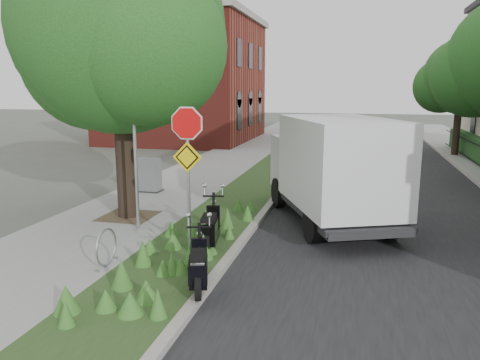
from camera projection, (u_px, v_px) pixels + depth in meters
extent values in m
plane|color=#4C5147|center=(246.00, 273.00, 9.22)|extent=(120.00, 120.00, 0.00)
cube|color=gray|center=(203.00, 173.00, 19.74)|extent=(3.50, 60.00, 0.12)
cube|color=#27411C|center=(267.00, 176.00, 19.08)|extent=(2.00, 60.00, 0.12)
cube|color=#9E9991|center=(292.00, 177.00, 18.84)|extent=(0.20, 60.00, 0.13)
cube|color=black|center=(382.00, 182.00, 18.01)|extent=(7.00, 60.00, 0.01)
cylinder|color=black|center=(124.00, 135.00, 12.38)|extent=(0.52, 0.52, 4.48)
sphere|color=#1A4B19|center=(119.00, 28.00, 11.86)|extent=(5.40, 5.40, 5.40)
sphere|color=#1A4B19|center=(95.00, 58.00, 13.05)|extent=(4.05, 4.05, 4.05)
sphere|color=#1A4B19|center=(148.00, 47.00, 11.06)|extent=(3.78, 3.78, 3.78)
cube|color=#473828|center=(128.00, 216.00, 12.82)|extent=(1.40, 1.40, 0.01)
cylinder|color=#A5A8AD|center=(135.00, 149.00, 11.29)|extent=(0.08, 0.08, 4.00)
torus|color=#A5A8AD|center=(106.00, 247.00, 9.20)|extent=(0.05, 0.77, 0.77)
cube|color=#A5A8AD|center=(97.00, 271.00, 8.93)|extent=(0.06, 0.06, 0.04)
cube|color=#A5A8AD|center=(116.00, 258.00, 9.61)|extent=(0.06, 0.06, 0.04)
cylinder|color=#A5A8AD|center=(188.00, 183.00, 9.81)|extent=(0.07, 0.07, 3.00)
cylinder|color=red|center=(187.00, 123.00, 9.54)|extent=(0.86, 0.03, 0.86)
cylinder|color=white|center=(187.00, 123.00, 9.55)|extent=(0.94, 0.02, 0.94)
cube|color=yellow|center=(187.00, 157.00, 9.68)|extent=(0.64, 0.03, 0.64)
cube|color=maroon|center=(185.00, 81.00, 31.65)|extent=(9.00, 10.00, 8.00)
cube|color=#9E9991|center=(184.00, 18.00, 30.85)|extent=(9.40, 10.40, 0.40)
sphere|color=#1A4B19|center=(475.00, 74.00, 17.09)|extent=(3.15, 3.15, 3.15)
cylinder|color=black|center=(457.00, 120.00, 24.28)|extent=(0.36, 0.36, 3.64)
sphere|color=#1A4B19|center=(461.00, 76.00, 23.86)|extent=(3.80, 3.80, 3.80)
sphere|color=#1A4B19|center=(441.00, 86.00, 24.69)|extent=(2.85, 2.85, 2.85)
sphere|color=#1A4B19|center=(479.00, 84.00, 23.29)|extent=(2.66, 2.66, 2.66)
cylinder|color=black|center=(214.00, 228.00, 10.92)|extent=(0.20, 0.50, 0.49)
cylinder|color=black|center=(208.00, 244.00, 9.78)|extent=(0.20, 0.50, 0.49)
cube|color=black|center=(211.00, 235.00, 10.30)|extent=(0.51, 1.13, 0.17)
cube|color=black|center=(209.00, 230.00, 9.93)|extent=(0.45, 0.66, 0.38)
cube|color=black|center=(209.00, 218.00, 9.93)|extent=(0.38, 0.61, 0.11)
cylinder|color=black|center=(200.00, 263.00, 8.78)|extent=(0.24, 0.47, 0.46)
cylinder|color=black|center=(198.00, 287.00, 7.72)|extent=(0.24, 0.47, 0.46)
cube|color=black|center=(199.00, 274.00, 8.20)|extent=(0.59, 1.05, 0.16)
cube|color=black|center=(198.00, 270.00, 7.86)|extent=(0.47, 0.64, 0.35)
cube|color=black|center=(198.00, 256.00, 7.86)|extent=(0.41, 0.58, 0.11)
cube|color=#262628|center=(330.00, 205.00, 12.46)|extent=(3.91, 5.63, 0.18)
cube|color=#B7BABC|center=(308.00, 162.00, 14.27)|extent=(2.42, 2.08, 1.59)
cube|color=white|center=(340.00, 162.00, 11.69)|extent=(3.50, 4.34, 2.19)
cube|color=#262628|center=(149.00, 191.00, 15.93)|extent=(0.86, 0.58, 0.04)
cube|color=slate|center=(149.00, 175.00, 15.82)|extent=(0.76, 0.48, 1.13)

